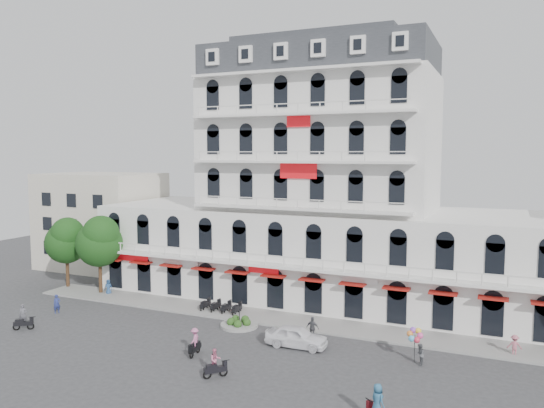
{
  "coord_description": "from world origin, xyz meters",
  "views": [
    {
      "loc": [
        17.09,
        -32.63,
        14.58
      ],
      "look_at": [
        -1.75,
        10.0,
        10.09
      ],
      "focal_mm": 35.0,
      "sensor_mm": 36.0,
      "label": 1
    }
  ],
  "objects": [
    {
      "name": "rider_east",
      "position": [
        11.24,
        -5.32,
        1.14
      ],
      "size": [
        1.43,
        1.18,
        2.26
      ],
      "rotation": [
        0.0,
        0.0,
        2.5
      ],
      "color": "maroon",
      "rests_on": "ground"
    },
    {
      "name": "flank_building_west",
      "position": [
        -30.0,
        20.0,
        6.0
      ],
      "size": [
        14.0,
        10.0,
        12.0
      ],
      "primitive_type": "cube",
      "color": "beige",
      "rests_on": "ground"
    },
    {
      "name": "rider_west",
      "position": [
        -18.98,
        -1.95,
        0.98
      ],
      "size": [
        1.46,
        1.14,
        2.18
      ],
      "rotation": [
        0.0,
        0.0,
        0.61
      ],
      "color": "black",
      "rests_on": "ground"
    },
    {
      "name": "rider_southwest",
      "position": [
        0.27,
        -3.7,
        0.98
      ],
      "size": [
        1.28,
        1.33,
        1.97
      ],
      "rotation": [
        0.0,
        0.0,
        0.82
      ],
      "color": "black",
      "rests_on": "ground"
    },
    {
      "name": "tree_west_outer",
      "position": [
        -25.95,
        9.98,
        5.35
      ],
      "size": [
        4.5,
        4.48,
        7.76
      ],
      "color": "#382314",
      "rests_on": "ground"
    },
    {
      "name": "traffic_island",
      "position": [
        -3.0,
        6.0,
        0.26
      ],
      "size": [
        3.2,
        3.2,
        1.6
      ],
      "color": "gray",
      "rests_on": "ground"
    },
    {
      "name": "sidewalk",
      "position": [
        0.0,
        9.0,
        0.08
      ],
      "size": [
        53.0,
        4.0,
        0.16
      ],
      "primitive_type": "cube",
      "color": "gray",
      "rests_on": "ground"
    },
    {
      "name": "parked_car",
      "position": [
        3.1,
        3.58,
        0.81
      ],
      "size": [
        4.8,
        2.08,
        1.61
      ],
      "primitive_type": "imported",
      "rotation": [
        0.0,
        0.0,
        1.61
      ],
      "color": "white",
      "rests_on": "ground"
    },
    {
      "name": "ground",
      "position": [
        0.0,
        0.0,
        0.0
      ],
      "size": [
        120.0,
        120.0,
        0.0
      ],
      "primitive_type": "plane",
      "color": "#38383A",
      "rests_on": "ground"
    },
    {
      "name": "pedestrian_left",
      "position": [
        -20.0,
        9.5,
        0.8
      ],
      "size": [
        0.92,
        0.76,
        1.61
      ],
      "primitive_type": "imported",
      "rotation": [
        0.0,
        0.0,
        0.37
      ],
      "color": "navy",
      "rests_on": "ground"
    },
    {
      "name": "pedestrian_far",
      "position": [
        -20.0,
        2.65,
        0.86
      ],
      "size": [
        0.67,
        0.75,
        1.72
      ],
      "primitive_type": "imported",
      "rotation": [
        0.0,
        0.0,
        1.05
      ],
      "color": "navy",
      "rests_on": "ground"
    },
    {
      "name": "tree_west_inner",
      "position": [
        -20.95,
        9.48,
        5.68
      ],
      "size": [
        4.76,
        4.76,
        8.25
      ],
      "color": "#382314",
      "rests_on": "ground"
    },
    {
      "name": "rider_center",
      "position": [
        -2.98,
        -0.99,
        1.07
      ],
      "size": [
        0.71,
        1.7,
        2.06
      ],
      "rotation": [
        0.0,
        0.0,
        4.84
      ],
      "color": "black",
      "rests_on": "ground"
    },
    {
      "name": "parked_scooter_row",
      "position": [
        -6.35,
        8.8,
        0.0
      ],
      "size": [
        4.4,
        1.8,
        1.1
      ],
      "primitive_type": null,
      "color": "black",
      "rests_on": "ground"
    },
    {
      "name": "pedestrian_right",
      "position": [
        18.14,
        8.2,
        0.79
      ],
      "size": [
        1.03,
        0.61,
        1.57
      ],
      "primitive_type": "imported",
      "rotation": [
        0.0,
        0.0,
        3.16
      ],
      "color": "#B86172",
      "rests_on": "ground"
    },
    {
      "name": "balloon_vendor",
      "position": [
        11.96,
        3.91,
        1.31
      ],
      "size": [
        1.27,
        1.2,
        2.45
      ],
      "color": "#525459",
      "rests_on": "ground"
    },
    {
      "name": "pedestrian_mid",
      "position": [
        3.64,
        5.7,
        0.88
      ],
      "size": [
        1.06,
        0.48,
        1.77
      ],
      "primitive_type": "imported",
      "rotation": [
        0.0,
        0.0,
        3.09
      ],
      "color": "#4C4E53",
      "rests_on": "ground"
    },
    {
      "name": "main_building",
      "position": [
        0.0,
        18.0,
        9.96
      ],
      "size": [
        45.0,
        15.0,
        25.8
      ],
      "color": "silver",
      "rests_on": "ground"
    }
  ]
}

